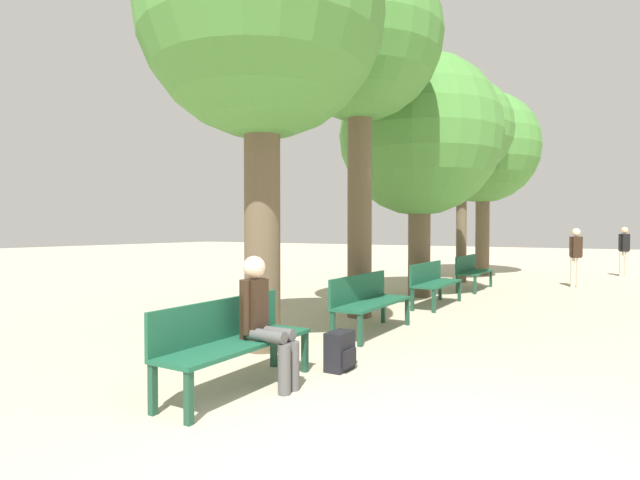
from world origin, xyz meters
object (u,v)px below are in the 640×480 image
(person_seated, at_px, (264,317))
(pedestrian_near, at_px, (624,248))
(pedestrian_mid, at_px, (576,254))
(tree_row_0, at_px, (262,18))
(tree_row_3, at_px, (462,130))
(bench_row_1, at_px, (367,298))
(bench_row_2, at_px, (433,280))
(tree_row_4, at_px, (483,149))
(tree_row_2, at_px, (420,136))
(bench_row_0, at_px, (231,336))
(backpack, at_px, (340,351))
(tree_row_1, at_px, (360,42))
(bench_row_3, at_px, (471,269))

(person_seated, distance_m, pedestrian_near, 15.27)
(person_seated, height_order, pedestrian_mid, pedestrian_mid)
(tree_row_0, bearing_deg, tree_row_3, 90.00)
(bench_row_1, bearing_deg, bench_row_2, 90.00)
(bench_row_2, distance_m, tree_row_0, 6.02)
(bench_row_2, distance_m, tree_row_4, 8.17)
(bench_row_2, relative_size, tree_row_2, 0.33)
(bench_row_0, xyz_separation_m, pedestrian_near, (3.36, 15.16, 0.40))
(tree_row_2, distance_m, person_seated, 7.67)
(tree_row_0, relative_size, pedestrian_near, 3.64)
(pedestrian_near, bearing_deg, pedestrian_mid, -105.03)
(person_seated, bearing_deg, bench_row_2, 92.29)
(bench_row_2, height_order, backpack, bench_row_2)
(bench_row_2, distance_m, backpack, 5.04)
(tree_row_3, height_order, tree_row_4, tree_row_4)
(bench_row_0, distance_m, pedestrian_near, 15.53)
(tree_row_3, distance_m, pedestrian_near, 6.91)
(tree_row_1, xyz_separation_m, person_seated, (0.93, -3.97, -4.10))
(tree_row_3, bearing_deg, backpack, -82.37)
(tree_row_1, distance_m, pedestrian_near, 12.33)
(tree_row_2, distance_m, pedestrian_mid, 5.52)
(tree_row_2, bearing_deg, pedestrian_mid, 52.07)
(pedestrian_mid, bearing_deg, bench_row_0, -101.54)
(bench_row_1, xyz_separation_m, tree_row_0, (-0.70, -1.65, 3.70))
(tree_row_2, height_order, tree_row_4, tree_row_4)
(person_seated, bearing_deg, backpack, 68.12)
(tree_row_0, bearing_deg, tree_row_1, 90.00)
(bench_row_3, xyz_separation_m, pedestrian_near, (3.36, 6.00, 0.40))
(bench_row_3, xyz_separation_m, backpack, (0.60, -8.04, -0.31))
(tree_row_0, xyz_separation_m, tree_row_4, (-0.00, 11.95, -0.01))
(tree_row_3, bearing_deg, tree_row_2, -90.00)
(tree_row_3, relative_size, person_seated, 4.55)
(bench_row_3, bearing_deg, person_seated, -88.49)
(tree_row_3, xyz_separation_m, tree_row_4, (-0.00, 2.59, -0.18))
(bench_row_0, height_order, tree_row_0, tree_row_0)
(backpack, bearing_deg, tree_row_1, 112.83)
(tree_row_1, relative_size, tree_row_3, 1.08)
(bench_row_1, relative_size, tree_row_1, 0.28)
(bench_row_2, height_order, tree_row_1, tree_row_1)
(person_seated, xyz_separation_m, backpack, (0.36, 0.90, -0.48))
(bench_row_1, bearing_deg, tree_row_3, 95.15)
(bench_row_0, relative_size, tree_row_0, 0.31)
(bench_row_2, xyz_separation_m, tree_row_1, (-0.70, -1.92, 4.28))
(bench_row_1, relative_size, tree_row_4, 0.30)
(bench_row_3, bearing_deg, pedestrian_near, 60.77)
(tree_row_1, relative_size, tree_row_2, 1.15)
(bench_row_3, relative_size, backpack, 4.20)
(tree_row_4, distance_m, backpack, 12.94)
(tree_row_0, height_order, tree_row_1, tree_row_1)
(backpack, relative_size, pedestrian_mid, 0.27)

